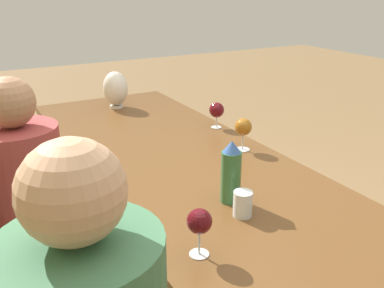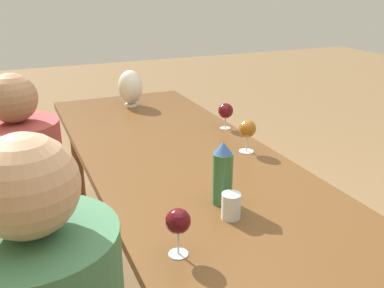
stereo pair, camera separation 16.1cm
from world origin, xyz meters
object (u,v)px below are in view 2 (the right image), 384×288
at_px(chair_far, 13,229).
at_px(vase, 130,87).
at_px(water_tumbler, 231,206).
at_px(wine_glass_4, 226,111).
at_px(wine_glass_3, 178,222).
at_px(water_bottle, 223,174).
at_px(person_far, 31,201).
at_px(wine_glass_7, 247,129).

bearing_deg(chair_far, vase, -41.48).
relative_size(water_tumbler, chair_far, 0.09).
bearing_deg(wine_glass_4, wine_glass_3, 145.67).
relative_size(water_bottle, vase, 1.02).
bearing_deg(person_far, vase, -38.07).
height_order(vase, wine_glass_4, vase).
height_order(water_bottle, water_tumbler, water_bottle).
relative_size(vase, person_far, 0.20).
relative_size(water_tumbler, wine_glass_7, 0.58).
bearing_deg(wine_glass_7, water_tumbler, 144.86).
bearing_deg(wine_glass_7, wine_glass_3, 136.53).
distance_m(wine_glass_3, person_far, 0.86).
relative_size(water_bottle, person_far, 0.20).
bearing_deg(vase, wine_glass_4, -152.10).
height_order(water_tumbler, person_far, person_far).
bearing_deg(person_far, chair_far, 90.00).
bearing_deg(wine_glass_4, chair_far, 101.59).
relative_size(chair_far, person_far, 0.82).
xyz_separation_m(wine_glass_3, wine_glass_4, (0.97, -0.67, -0.01)).
bearing_deg(wine_glass_3, chair_far, 31.73).
bearing_deg(water_bottle, water_tumbler, 168.80).
bearing_deg(person_far, water_tumbler, -135.35).
bearing_deg(vase, water_tumbler, 176.99).
bearing_deg(vase, chair_far, 138.52).
bearing_deg(person_far, wine_glass_3, -153.50).
bearing_deg(chair_far, person_far, -90.00).
relative_size(vase, wine_glass_3, 1.54).
xyz_separation_m(water_bottle, chair_far, (0.51, 0.72, -0.34)).
distance_m(wine_glass_7, person_far, 1.00).
height_order(water_bottle, person_far, person_far).
bearing_deg(wine_glass_7, person_far, 83.34).
relative_size(wine_glass_3, chair_far, 0.15).
xyz_separation_m(water_bottle, wine_glass_3, (-0.23, 0.26, -0.00)).
bearing_deg(water_bottle, chair_far, 54.67).
height_order(wine_glass_3, wine_glass_7, wine_glass_7).
height_order(chair_far, person_far, person_far).
distance_m(wine_glass_3, wine_glass_4, 1.18).
xyz_separation_m(vase, wine_glass_7, (-1.00, -0.28, -0.01)).
height_order(water_bottle, vase, water_bottle).
xyz_separation_m(water_tumbler, wine_glass_4, (0.85, -0.42, 0.05)).
xyz_separation_m(water_bottle, vase, (1.39, -0.06, 0.01)).
height_order(wine_glass_7, person_far, person_far).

